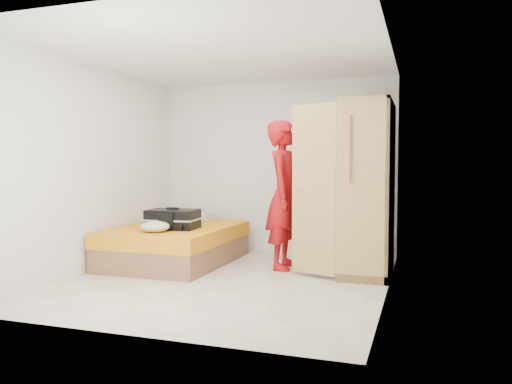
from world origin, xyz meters
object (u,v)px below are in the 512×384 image
(bed, at_px, (176,245))
(round_cushion, at_px, (155,227))
(person, at_px, (285,195))
(wardrobe, at_px, (363,193))
(suitcase, at_px, (173,219))

(bed, distance_m, round_cushion, 0.69)
(person, bearing_deg, wardrobe, -92.60)
(bed, height_order, suitcase, suitcase)
(bed, height_order, wardrobe, wardrobe)
(person, xyz_separation_m, suitcase, (-1.42, -0.37, -0.33))
(bed, relative_size, round_cushion, 5.54)
(wardrobe, relative_size, round_cushion, 5.76)
(suitcase, xyz_separation_m, round_cushion, (-0.05, -0.37, -0.06))
(person, height_order, round_cushion, person)
(bed, bearing_deg, wardrobe, 2.67)
(person, xyz_separation_m, round_cushion, (-1.47, -0.74, -0.39))
(suitcase, relative_size, round_cushion, 1.92)
(wardrobe, bearing_deg, bed, -177.33)
(wardrobe, distance_m, person, 1.00)
(wardrobe, xyz_separation_m, round_cushion, (-2.47, -0.73, -0.43))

